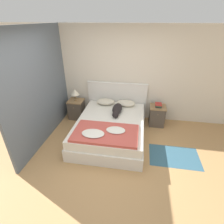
% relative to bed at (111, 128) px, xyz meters
% --- Properties ---
extents(ground_plane, '(16.00, 16.00, 0.00)m').
position_rel_bed_xyz_m(ground_plane, '(0.02, -0.99, -0.24)').
color(ground_plane, tan).
extents(wall_back, '(9.00, 0.06, 2.55)m').
position_rel_bed_xyz_m(wall_back, '(0.02, 1.14, 1.03)').
color(wall_back, beige).
rests_on(wall_back, ground_plane).
extents(wall_side_left, '(0.06, 3.10, 2.55)m').
position_rel_bed_xyz_m(wall_side_left, '(-1.57, 0.06, 1.03)').
color(wall_side_left, slate).
rests_on(wall_side_left, ground_plane).
extents(bed, '(1.63, 2.09, 0.49)m').
position_rel_bed_xyz_m(bed, '(0.00, 0.00, 0.00)').
color(bed, silver).
rests_on(bed, ground_plane).
extents(headboard, '(1.71, 0.06, 1.07)m').
position_rel_bed_xyz_m(headboard, '(-0.00, 1.07, 0.31)').
color(headboard, silver).
rests_on(headboard, ground_plane).
extents(nightstand_left, '(0.43, 0.43, 0.56)m').
position_rel_bed_xyz_m(nightstand_left, '(-1.16, 0.79, 0.04)').
color(nightstand_left, '#4C4238').
rests_on(nightstand_left, ground_plane).
extents(nightstand_right, '(0.43, 0.43, 0.56)m').
position_rel_bed_xyz_m(nightstand_right, '(1.16, 0.79, 0.04)').
color(nightstand_right, '#4C4238').
rests_on(nightstand_right, ground_plane).
extents(pillow_left, '(0.51, 0.33, 0.15)m').
position_rel_bed_xyz_m(pillow_left, '(-0.29, 0.83, 0.32)').
color(pillow_left, beige).
rests_on(pillow_left, bed).
extents(pillow_right, '(0.51, 0.33, 0.15)m').
position_rel_bed_xyz_m(pillow_right, '(0.29, 0.83, 0.32)').
color(pillow_right, beige).
rests_on(pillow_right, bed).
extents(quilt, '(1.36, 0.80, 0.10)m').
position_rel_bed_xyz_m(quilt, '(-0.01, -0.61, 0.29)').
color(quilt, '#BC4C42').
rests_on(quilt, bed).
extents(dog, '(0.25, 0.79, 0.17)m').
position_rel_bed_xyz_m(dog, '(0.10, 0.40, 0.33)').
color(dog, black).
rests_on(dog, bed).
extents(book_stack, '(0.17, 0.22, 0.08)m').
position_rel_bed_xyz_m(book_stack, '(1.16, 0.79, 0.36)').
color(book_stack, '#232328').
rests_on(book_stack, nightstand_right).
extents(table_lamp, '(0.24, 0.24, 0.33)m').
position_rel_bed_xyz_m(table_lamp, '(-1.16, 0.81, 0.56)').
color(table_lamp, '#9E7A4C').
rests_on(table_lamp, nightstand_left).
extents(rug, '(1.06, 0.70, 0.00)m').
position_rel_bed_xyz_m(rug, '(1.49, -0.49, -0.24)').
color(rug, '#335B70').
rests_on(rug, ground_plane).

